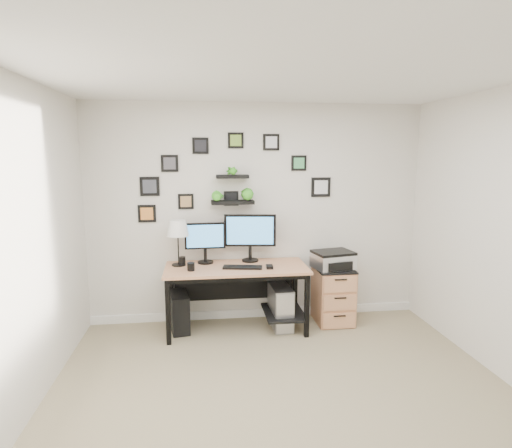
{
  "coord_description": "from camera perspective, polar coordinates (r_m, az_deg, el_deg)",
  "views": [
    {
      "loc": [
        -0.65,
        -3.04,
        2.02
      ],
      "look_at": [
        -0.03,
        1.83,
        1.2
      ],
      "focal_mm": 30.0,
      "sensor_mm": 36.0,
      "label": 1
    }
  ],
  "objects": [
    {
      "name": "room",
      "position": [
        5.44,
        0.16,
        -11.75
      ],
      "size": [
        4.0,
        4.0,
        4.0
      ],
      "color": "tan",
      "rests_on": "ground"
    },
    {
      "name": "desk",
      "position": [
        4.93,
        -2.25,
        -6.96
      ],
      "size": [
        1.6,
        0.7,
        0.75
      ],
      "color": "tan",
      "rests_on": "ground"
    },
    {
      "name": "monitor_left",
      "position": [
        4.97,
        -6.81,
        -2.09
      ],
      "size": [
        0.47,
        0.19,
        0.48
      ],
      "color": "black",
      "rests_on": "desk"
    },
    {
      "name": "monitor_right",
      "position": [
        5.01,
        -0.79,
        -1.3
      ],
      "size": [
        0.6,
        0.22,
        0.56
      ],
      "color": "black",
      "rests_on": "desk"
    },
    {
      "name": "keyboard",
      "position": [
        4.79,
        -1.8,
        -5.78
      ],
      "size": [
        0.45,
        0.21,
        0.02
      ],
      "primitive_type": "cube",
      "rotation": [
        0.0,
        0.0,
        -0.18
      ],
      "color": "black",
      "rests_on": "desk"
    },
    {
      "name": "mouse",
      "position": [
        4.78,
        1.81,
        -5.72
      ],
      "size": [
        0.08,
        0.12,
        0.03
      ],
      "primitive_type": "cube",
      "rotation": [
        0.0,
        0.0,
        -0.05
      ],
      "color": "black",
      "rests_on": "desk"
    },
    {
      "name": "table_lamp",
      "position": [
        4.89,
        -10.4,
        -0.69
      ],
      "size": [
        0.26,
        0.26,
        0.52
      ],
      "color": "black",
      "rests_on": "desk"
    },
    {
      "name": "mug",
      "position": [
        4.73,
        -8.67,
        -5.65
      ],
      "size": [
        0.08,
        0.08,
        0.09
      ],
      "primitive_type": "cylinder",
      "color": "black",
      "rests_on": "desk"
    },
    {
      "name": "pen_cup",
      "position": [
        4.97,
        -9.81,
        -4.88
      ],
      "size": [
        0.08,
        0.08,
        0.1
      ],
      "primitive_type": "cylinder",
      "color": "black",
      "rests_on": "desk"
    },
    {
      "name": "pc_tower_black",
      "position": [
        5.09,
        -10.21,
        -11.43
      ],
      "size": [
        0.26,
        0.46,
        0.44
      ],
      "primitive_type": "cube",
      "rotation": [
        0.0,
        0.0,
        0.17
      ],
      "color": "black",
      "rests_on": "ground"
    },
    {
      "name": "pc_tower_grey",
      "position": [
        5.1,
        3.29,
        -10.93
      ],
      "size": [
        0.24,
        0.5,
        0.49
      ],
      "color": "gray",
      "rests_on": "ground"
    },
    {
      "name": "file_cabinet",
      "position": [
        5.29,
        10.24,
        -9.26
      ],
      "size": [
        0.43,
        0.53,
        0.67
      ],
      "color": "tan",
      "rests_on": "ground"
    },
    {
      "name": "printer",
      "position": [
        5.14,
        10.25,
        -4.71
      ],
      "size": [
        0.51,
        0.43,
        0.2
      ],
      "color": "silver",
      "rests_on": "file_cabinet"
    },
    {
      "name": "wall_decor",
      "position": [
        5.0,
        -3.41,
        5.46
      ],
      "size": [
        2.29,
        0.18,
        1.03
      ],
      "color": "black",
      "rests_on": "ground"
    }
  ]
}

